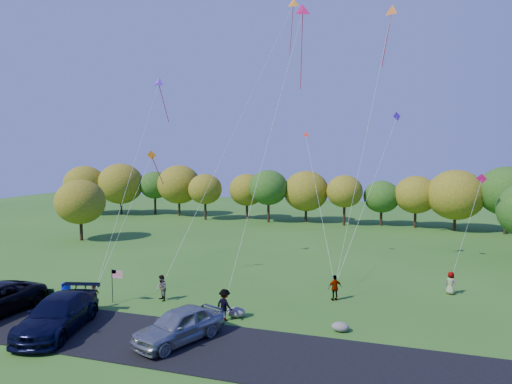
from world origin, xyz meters
TOP-DOWN VIEW (x-y plane):
  - ground at (0.00, 0.00)m, footprint 140.00×140.00m
  - asphalt_lane at (0.00, -4.00)m, footprint 44.00×6.00m
  - treeline at (1.78, 35.68)m, footprint 75.56×27.99m
  - minivan_navy at (-5.50, -4.68)m, footprint 4.23×7.05m
  - minivan_silver at (1.59, -3.91)m, footprint 3.99×5.66m
  - flyer_a at (-6.02, -0.80)m, footprint 0.65×0.65m
  - flyer_b at (-2.68, 1.87)m, footprint 1.08×1.06m
  - flyer_c at (2.70, -0.19)m, footprint 1.40×1.14m
  - flyer_d at (8.47, 5.51)m, footprint 1.08×0.92m
  - flyer_e at (16.08, 9.33)m, footprint 0.94×0.88m
  - park_bench at (-10.15, -0.80)m, footprint 1.64×0.77m
  - trash_barrel at (-9.52, 0.72)m, footprint 0.62×0.62m
  - flag_assembly at (-5.40, 0.57)m, footprint 0.84×0.54m
  - boulder_near at (3.15, 0.54)m, footprint 1.16×0.91m
  - boulder_far at (9.50, 0.23)m, footprint 0.98×0.82m
  - kites_aloft at (3.79, 12.60)m, footprint 25.53×14.18m

SIDE VIEW (x-z plane):
  - ground at x=0.00m, z-range 0.00..0.00m
  - asphalt_lane at x=0.00m, z-range 0.00..0.06m
  - boulder_far at x=9.50m, z-range 0.00..0.51m
  - boulder_near at x=3.15m, z-range 0.00..0.58m
  - trash_barrel at x=-9.52m, z-range 0.00..0.93m
  - park_bench at x=-10.15m, z-range 0.03..0.96m
  - flyer_a at x=-6.02m, z-range 0.00..1.52m
  - flyer_e at x=16.08m, z-range 0.00..1.61m
  - flyer_d at x=8.47m, z-range 0.00..1.74m
  - flyer_b at x=-2.68m, z-range 0.00..1.75m
  - flyer_c at x=2.70m, z-range 0.00..1.89m
  - minivan_silver at x=1.59m, z-range 0.06..1.85m
  - minivan_navy at x=-5.50m, z-range 0.06..1.97m
  - flag_assembly at x=-5.40m, z-range 0.55..2.82m
  - treeline at x=1.78m, z-range 0.52..8.77m
  - kites_aloft at x=3.79m, z-range 10.48..27.54m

